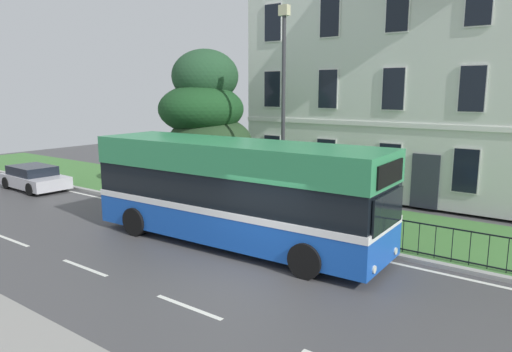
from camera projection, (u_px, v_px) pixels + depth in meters
name	position (u px, v px, depth m)	size (l,w,h in m)	color
ground_plane	(260.00, 271.00, 12.77)	(60.00, 56.00, 0.18)	#454446
georgian_townhouse	(468.00, 59.00, 22.24)	(18.28, 11.10, 12.24)	silver
iron_verge_railing	(366.00, 229.00, 14.47)	(17.02, 0.04, 0.97)	black
evergreen_tree	(206.00, 140.00, 20.45)	(4.81, 4.81, 6.63)	#423328
single_decker_bus	(234.00, 191.00, 14.72)	(9.98, 3.01, 3.26)	blue
parked_hatchback_00	(34.00, 178.00, 23.13)	(3.91, 2.01, 1.16)	silver
street_lamp_post	(283.00, 101.00, 16.84)	(0.36, 0.24, 7.62)	#333338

